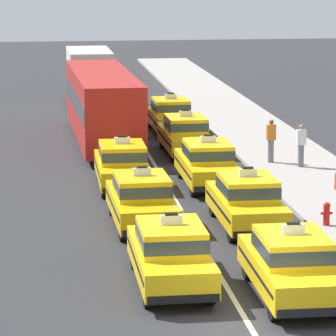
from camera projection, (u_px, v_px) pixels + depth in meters
ground_plane at (252, 330)px, 22.39m from camera, size 160.00×160.00×0.00m
lane_stripe_left_right at (150, 157)px, 41.78m from camera, size 0.14×80.00×0.01m
sidewalk_curb at (311, 177)px, 37.64m from camera, size 4.00×90.00×0.15m
taxi_left_nearest at (171, 253)px, 25.18m from camera, size 1.83×4.56×1.96m
taxi_left_second at (142, 199)px, 30.78m from camera, size 1.92×4.60×1.96m
taxi_left_third at (122, 164)px, 36.01m from camera, size 1.85×4.57×1.96m
bus_left_fourth at (103, 103)px, 44.55m from camera, size 2.85×11.27×3.22m
box_truck_left_fifth at (89, 75)px, 55.55m from camera, size 2.36×6.98×3.27m
taxi_right_nearest at (291, 264)px, 24.32m from camera, size 1.87×4.58×1.96m
taxi_right_second at (247, 200)px, 30.65m from camera, size 1.82×4.56×1.96m
taxi_right_third at (207, 163)px, 36.24m from camera, size 1.83×4.57×1.96m
taxi_right_fourth at (185, 134)px, 42.16m from camera, size 1.88×4.58×1.96m
taxi_right_fifth at (170, 115)px, 47.36m from camera, size 1.88×4.59×1.96m
pedestrian_near_crosswalk at (271, 141)px, 39.81m from camera, size 0.36×0.24×1.74m
pedestrian_far_corner at (301, 145)px, 38.97m from camera, size 0.36×0.24×1.69m
fire_hydrant at (327, 213)px, 30.49m from camera, size 0.36×0.22×0.73m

